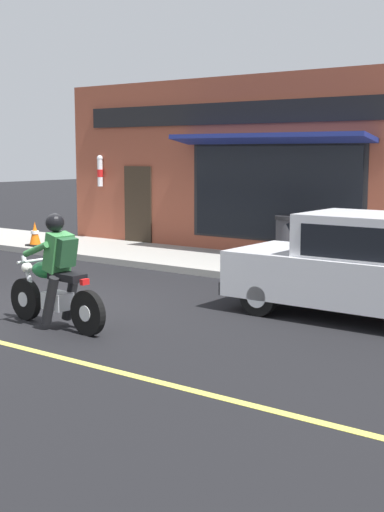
% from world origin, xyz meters
% --- Properties ---
extents(ground_plane, '(80.00, 80.00, 0.00)m').
position_xyz_m(ground_plane, '(0.00, 0.00, 0.00)').
color(ground_plane, black).
extents(sidewalk_curb, '(2.60, 22.00, 0.14)m').
position_xyz_m(sidewalk_curb, '(5.12, 3.00, 0.07)').
color(sidewalk_curb, '#9E9B93').
rests_on(sidewalk_curb, ground).
extents(storefront_building, '(1.25, 10.14, 4.20)m').
position_xyz_m(storefront_building, '(6.65, 0.82, 2.11)').
color(storefront_building, brown).
rests_on(storefront_building, ground).
extents(motorcycle_with_rider, '(0.59, 2.02, 1.62)m').
position_xyz_m(motorcycle_with_rider, '(-0.79, -1.15, 0.68)').
color(motorcycle_with_rider, black).
rests_on(motorcycle_with_rider, ground).
extents(car_hatchback, '(1.67, 3.79, 1.57)m').
position_xyz_m(car_hatchback, '(2.29, -4.30, 0.77)').
color(car_hatchback, black).
rests_on(car_hatchback, ground).
extents(trash_bin, '(0.56, 0.56, 0.98)m').
position_xyz_m(trash_bin, '(5.78, -1.14, 0.64)').
color(trash_bin, '#2D2D33').
rests_on(trash_bin, sidewalk_curb).
extents(traffic_cone, '(0.36, 0.36, 0.60)m').
position_xyz_m(traffic_cone, '(4.23, 5.17, 0.43)').
color(traffic_cone, black).
rests_on(traffic_cone, sidewalk_curb).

